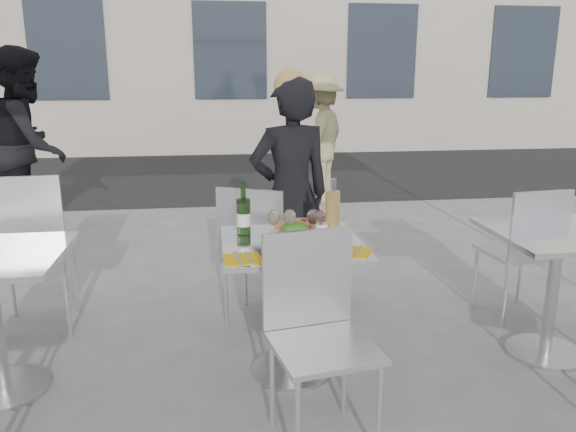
{
  "coord_description": "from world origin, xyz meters",
  "views": [
    {
      "loc": [
        -0.39,
        -2.76,
        1.6
      ],
      "look_at": [
        0.0,
        0.15,
        0.85
      ],
      "focal_mm": 35.0,
      "sensor_mm": 36.0,
      "label": 1
    }
  ],
  "objects": [
    {
      "name": "sugar_shaker",
      "position": [
        0.16,
        0.01,
        0.8
      ],
      "size": [
        0.06,
        0.06,
        0.11
      ],
      "color": "white",
      "rests_on": "main_table"
    },
    {
      "name": "salad_plate",
      "position": [
        0.03,
        0.08,
        0.79
      ],
      "size": [
        0.22,
        0.22,
        0.09
      ],
      "color": "white",
      "rests_on": "main_table"
    },
    {
      "name": "street_asphalt",
      "position": [
        0.0,
        6.5,
        0.0
      ],
      "size": [
        24.0,
        5.0,
        0.0
      ],
      "primitive_type": "cube",
      "color": "black",
      "rests_on": "ground"
    },
    {
      "name": "wineglass_red_b",
      "position": [
        0.15,
        0.04,
        0.86
      ],
      "size": [
        0.07,
        0.07,
        0.16
      ],
      "color": "white",
      "rests_on": "main_table"
    },
    {
      "name": "pizza_far",
      "position": [
        0.09,
        0.22,
        0.77
      ],
      "size": [
        0.35,
        0.35,
        0.03
      ],
      "color": "white",
      "rests_on": "main_table"
    },
    {
      "name": "side_chair_lfar",
      "position": [
        -1.52,
        0.69,
        0.61
      ],
      "size": [
        0.51,
        0.53,
        1.03
      ],
      "rotation": [
        0.0,
        0.0,
        3.24
      ],
      "color": "silver",
      "rests_on": "ground"
    },
    {
      "name": "wineglass_white_a",
      "position": [
        -0.09,
        0.07,
        0.86
      ],
      "size": [
        0.07,
        0.07,
        0.16
      ],
      "color": "white",
      "rests_on": "main_table"
    },
    {
      "name": "wine_bottle",
      "position": [
        -0.24,
        0.15,
        0.86
      ],
      "size": [
        0.07,
        0.08,
        0.29
      ],
      "color": "#264B1C",
      "rests_on": "main_table"
    },
    {
      "name": "pedestrian_b",
      "position": [
        0.94,
        4.13,
        0.81
      ],
      "size": [
        1.06,
        1.2,
        1.61
      ],
      "primitive_type": "imported",
      "rotation": [
        0.0,
        0.0,
        4.16
      ],
      "color": "tan",
      "rests_on": "ground"
    },
    {
      "name": "carafe",
      "position": [
        0.26,
        0.2,
        0.87
      ],
      "size": [
        0.08,
        0.08,
        0.29
      ],
      "color": "tan",
      "rests_on": "main_table"
    },
    {
      "name": "napkin_left",
      "position": [
        -0.27,
        -0.25,
        0.75
      ],
      "size": [
        0.2,
        0.2,
        0.01
      ],
      "rotation": [
        0.0,
        0.0,
        0.12
      ],
      "color": "gold",
      "rests_on": "main_table"
    },
    {
      "name": "chair_near",
      "position": [
        0.03,
        -0.52,
        0.55
      ],
      "size": [
        0.49,
        0.5,
        0.93
      ],
      "rotation": [
        0.0,
        0.0,
        0.18
      ],
      "color": "silver",
      "rests_on": "ground"
    },
    {
      "name": "pizza_near",
      "position": [
        -0.01,
        -0.18,
        0.76
      ],
      "size": [
        0.3,
        0.3,
        0.02
      ],
      "color": "tan",
      "rests_on": "main_table"
    },
    {
      "name": "side_chair_rfar",
      "position": [
        1.59,
        0.45,
        0.53
      ],
      "size": [
        0.45,
        0.46,
        0.9
      ],
      "rotation": [
        0.0,
        0.0,
        3.23
      ],
      "color": "silver",
      "rests_on": "ground"
    },
    {
      "name": "chair_far",
      "position": [
        -0.14,
        0.63,
        0.55
      ],
      "size": [
        0.56,
        0.57,
        0.93
      ],
      "rotation": [
        0.0,
        0.0,
        2.73
      ],
      "color": "silver",
      "rests_on": "ground"
    },
    {
      "name": "napkin_right",
      "position": [
        0.27,
        -0.21,
        0.75
      ],
      "size": [
        0.24,
        0.24,
        0.01
      ],
      "rotation": [
        0.0,
        0.0,
        -0.44
      ],
      "color": "gold",
      "rests_on": "main_table"
    },
    {
      "name": "woman_diner",
      "position": [
        0.12,
        0.95,
        0.79
      ],
      "size": [
        0.64,
        0.49,
        1.58
      ],
      "primitive_type": "imported",
      "rotation": [
        0.0,
        0.0,
        3.36
      ],
      "color": "black",
      "rests_on": "ground"
    },
    {
      "name": "pedestrian_a",
      "position": [
        -2.12,
        2.84,
        0.92
      ],
      "size": [
        0.75,
        0.94,
        1.84
      ],
      "primitive_type": "imported",
      "rotation": [
        0.0,
        0.0,
        1.64
      ],
      "color": "black",
      "rests_on": "ground"
    },
    {
      "name": "ground",
      "position": [
        0.0,
        0.0,
        0.0
      ],
      "size": [
        80.0,
        80.0,
        0.0
      ],
      "primitive_type": "plane",
      "color": "slate"
    },
    {
      "name": "main_table",
      "position": [
        0.0,
        0.0,
        0.54
      ],
      "size": [
        0.72,
        0.72,
        0.75
      ],
      "color": "#B7BABF",
      "rests_on": "ground"
    },
    {
      "name": "wineglass_red_a",
      "position": [
        0.12,
        0.06,
        0.86
      ],
      "size": [
        0.07,
        0.07,
        0.16
      ],
      "color": "white",
      "rests_on": "main_table"
    },
    {
      "name": "wineglass_white_b",
      "position": [
        -0.0,
        0.07,
        0.86
      ],
      "size": [
        0.07,
        0.07,
        0.16
      ],
      "color": "white",
      "rests_on": "main_table"
    },
    {
      "name": "side_table_right",
      "position": [
        1.5,
        0.0,
        0.54
      ],
      "size": [
        0.72,
        0.72,
        0.75
      ],
      "color": "#B7BABF",
      "rests_on": "ground"
    }
  ]
}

